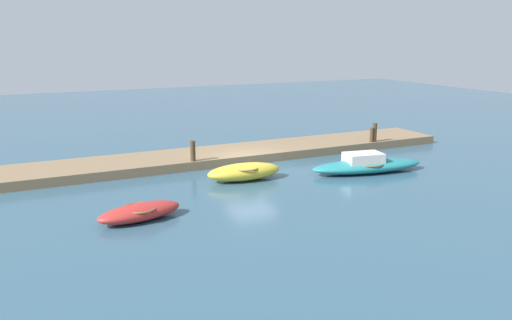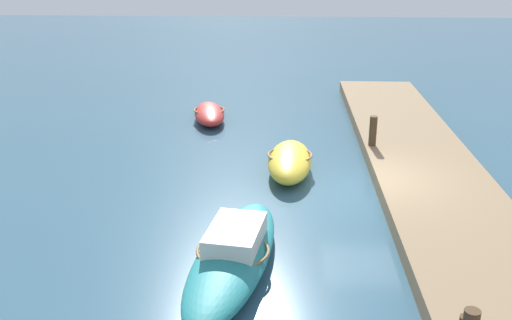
{
  "view_description": "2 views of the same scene",
  "coord_description": "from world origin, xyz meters",
  "px_view_note": "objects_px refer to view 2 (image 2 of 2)",
  "views": [
    {
      "loc": [
        11.19,
        23.79,
        6.63
      ],
      "look_at": [
        1.39,
        3.45,
        1.2
      ],
      "focal_mm": 36.61,
      "sensor_mm": 36.0,
      "label": 1
    },
    {
      "loc": [
        -16.58,
        2.61,
        7.2
      ],
      "look_at": [
        0.11,
        3.36,
        0.93
      ],
      "focal_mm": 41.91,
      "sensor_mm": 36.0,
      "label": 2
    }
  ],
  "objects_px": {
    "motorboat_teal": "(233,254)",
    "rowboat_red": "(209,114)",
    "rowboat_yellow": "(290,161)",
    "mooring_post_mid_east": "(373,131)"
  },
  "relations": [
    {
      "from": "motorboat_teal",
      "to": "rowboat_red",
      "type": "xyz_separation_m",
      "value": [
        11.75,
        1.95,
        -0.07
      ]
    },
    {
      "from": "rowboat_yellow",
      "to": "rowboat_red",
      "type": "relative_size",
      "value": 1.09
    },
    {
      "from": "motorboat_teal",
      "to": "mooring_post_mid_east",
      "type": "distance_m",
      "value": 8.67
    },
    {
      "from": "motorboat_teal",
      "to": "rowboat_red",
      "type": "height_order",
      "value": "motorboat_teal"
    },
    {
      "from": "motorboat_teal",
      "to": "rowboat_red",
      "type": "distance_m",
      "value": 11.91
    },
    {
      "from": "motorboat_teal",
      "to": "rowboat_red",
      "type": "relative_size",
      "value": 1.79
    },
    {
      "from": "motorboat_teal",
      "to": "mooring_post_mid_east",
      "type": "relative_size",
      "value": 5.81
    },
    {
      "from": "rowboat_yellow",
      "to": "rowboat_red",
      "type": "bearing_deg",
      "value": 32.59
    },
    {
      "from": "rowboat_yellow",
      "to": "motorboat_teal",
      "type": "height_order",
      "value": "motorboat_teal"
    },
    {
      "from": "rowboat_red",
      "to": "rowboat_yellow",
      "type": "bearing_deg",
      "value": -160.19
    }
  ]
}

